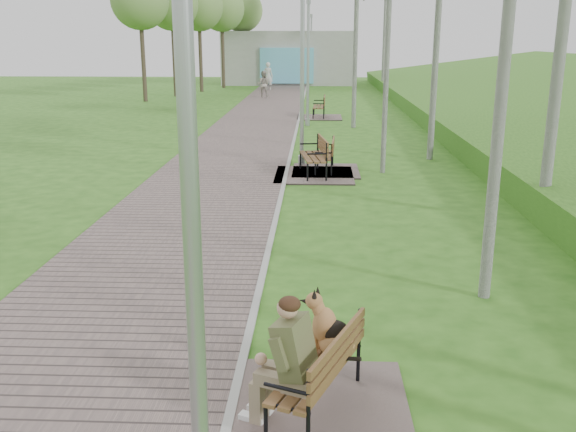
{
  "coord_description": "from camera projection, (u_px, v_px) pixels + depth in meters",
  "views": [
    {
      "loc": [
        0.8,
        -0.64,
        3.51
      ],
      "look_at": [
        0.4,
        8.14,
        1.06
      ],
      "focal_mm": 40.0,
      "sensor_mm": 36.0,
      "label": 1
    }
  ],
  "objects": [
    {
      "name": "pedestrian_near",
      "position": [
        268.0,
        76.0,
        44.39
      ],
      "size": [
        0.81,
        0.69,
        1.89
      ],
      "primitive_type": "imported",
      "rotation": [
        0.0,
        0.0,
        2.73
      ],
      "color": "silver",
      "rests_on": "ground"
    },
    {
      "name": "bench_third",
      "position": [
        313.0,
        167.0,
        16.83
      ],
      "size": [
        2.04,
        2.27,
        1.25
      ],
      "color": "#61524E",
      "rests_on": "ground"
    },
    {
      "name": "bench_main",
      "position": [
        311.0,
        375.0,
        6.08
      ],
      "size": [
        1.74,
        1.93,
        1.52
      ],
      "color": "#61524E",
      "rests_on": "ground"
    },
    {
      "name": "lamp_post_third",
      "position": [
        308.0,
        68.0,
        25.87
      ],
      "size": [
        0.19,
        0.19,
        5.03
      ],
      "color": "#A0A3A8",
      "rests_on": "ground"
    },
    {
      "name": "lamp_post_second",
      "position": [
        302.0,
        80.0,
        17.61
      ],
      "size": [
        0.2,
        0.2,
        5.1
      ],
      "color": "#A0A3A8",
      "rests_on": "ground"
    },
    {
      "name": "pedestrian_far",
      "position": [
        263.0,
        84.0,
        38.72
      ],
      "size": [
        0.82,
        0.66,
        1.59
      ],
      "primitive_type": "imported",
      "rotation": [
        0.0,
        0.0,
        3.07
      ],
      "color": "#9F968B",
      "rests_on": "ground"
    },
    {
      "name": "bench_far",
      "position": [
        319.0,
        113.0,
        29.09
      ],
      "size": [
        2.0,
        2.22,
        1.23
      ],
      "color": "#61524E",
      "rests_on": "ground"
    },
    {
      "name": "kerb",
      "position": [
        294.0,
        142.0,
        22.28
      ],
      "size": [
        0.1,
        67.0,
        0.05
      ],
      "primitive_type": "cube",
      "color": "#999993",
      "rests_on": "ground"
    },
    {
      "name": "bench_second",
      "position": [
        324.0,
        164.0,
        17.37
      ],
      "size": [
        1.79,
        1.99,
        1.1
      ],
      "color": "#61524E",
      "rests_on": "ground"
    },
    {
      "name": "lamp_post_near",
      "position": [
        193.0,
        259.0,
        3.81
      ],
      "size": [
        0.19,
        0.19,
        4.8
      ],
      "color": "#A0A3A8",
      "rests_on": "ground"
    },
    {
      "name": "building_north",
      "position": [
        288.0,
        58.0,
        50.18
      ],
      "size": [
        10.0,
        5.2,
        4.0
      ],
      "color": "#9E9E99",
      "rests_on": "ground"
    },
    {
      "name": "walkway",
      "position": [
        244.0,
        142.0,
        22.35
      ],
      "size": [
        3.5,
        67.0,
        0.04
      ],
      "primitive_type": "cube",
      "color": "#61524E",
      "rests_on": "ground"
    },
    {
      "name": "lamp_post_far",
      "position": [
        311.0,
        53.0,
        48.21
      ],
      "size": [
        0.2,
        0.2,
        5.21
      ],
      "color": "#A0A3A8",
      "rests_on": "ground"
    }
  ]
}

